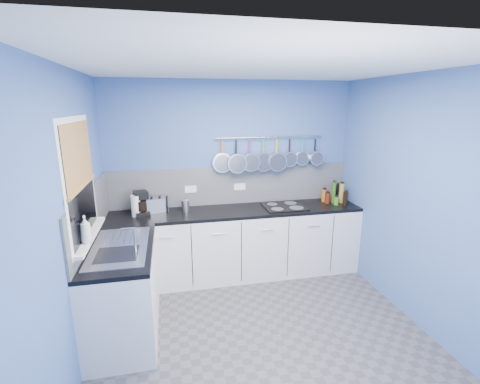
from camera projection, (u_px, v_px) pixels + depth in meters
name	position (u px, v px, depth m)	size (l,w,h in m)	color
floor	(260.00, 332.00, 3.36)	(3.20, 3.00, 0.02)	#47474C
ceiling	(265.00, 64.00, 2.72)	(3.20, 3.00, 0.02)	white
wall_back	(232.00, 178.00, 4.47)	(3.20, 0.02, 2.50)	#3F5E9E
wall_front	(348.00, 308.00, 1.61)	(3.20, 0.02, 2.50)	#3F5E9E
wall_left	(71.00, 225.00, 2.71)	(0.02, 3.00, 2.50)	#3F5E9E
wall_right	(417.00, 202.00, 3.36)	(0.02, 3.00, 2.50)	#3F5E9E
backsplash_back	(232.00, 185.00, 4.47)	(3.20, 0.02, 0.50)	gray
backsplash_left	(91.00, 214.00, 3.31)	(0.02, 1.80, 0.50)	gray
cabinet_run_back	(237.00, 244.00, 4.38)	(3.20, 0.60, 0.86)	silver
worktop_back	(236.00, 211.00, 4.27)	(3.20, 0.60, 0.04)	black
cabinet_run_left	(124.00, 292.00, 3.27)	(0.60, 1.20, 0.86)	silver
worktop_left	(120.00, 249.00, 3.15)	(0.60, 1.20, 0.04)	black
window_frame	(80.00, 181.00, 2.93)	(0.01, 1.00, 1.10)	white
window_glass	(81.00, 181.00, 2.93)	(0.01, 0.90, 1.00)	black
bamboo_blind	(78.00, 155.00, 2.87)	(0.01, 0.90, 0.55)	#CB8E42
window_sill	(90.00, 236.00, 3.06)	(0.10, 0.98, 0.03)	white
sink_unit	(120.00, 246.00, 3.15)	(0.50, 0.95, 0.01)	silver
mixer_tap	(135.00, 240.00, 2.98)	(0.12, 0.08, 0.26)	silver
socket_left	(191.00, 189.00, 4.35)	(0.15, 0.01, 0.09)	white
socket_right	(240.00, 187.00, 4.48)	(0.15, 0.01, 0.09)	white
pot_rail	(270.00, 137.00, 4.38)	(0.02, 0.02, 1.45)	silver
soap_bottle_a	(85.00, 229.00, 2.84)	(0.09, 0.09, 0.24)	white
soap_bottle_b	(86.00, 232.00, 2.87)	(0.08, 0.08, 0.17)	white
paper_towel	(136.00, 206.00, 3.99)	(0.11, 0.11, 0.26)	white
coffee_maker	(141.00, 203.00, 4.02)	(0.16, 0.18, 0.29)	black
toaster	(156.00, 205.00, 4.17)	(0.27, 0.16, 0.18)	silver
canister	(185.00, 205.00, 4.20)	(0.10, 0.10, 0.14)	silver
hob	(284.00, 206.00, 4.38)	(0.53, 0.47, 0.01)	black
pan_0	(222.00, 156.00, 4.30)	(0.25, 0.05, 0.44)	silver
pan_1	(236.00, 155.00, 4.33)	(0.25, 0.12, 0.44)	silver
pan_2	(250.00, 154.00, 4.37)	(0.24, 0.12, 0.43)	silver
pan_3	(263.00, 154.00, 4.41)	(0.25, 0.08, 0.44)	silver
pan_4	(276.00, 154.00, 4.44)	(0.26, 0.10, 0.45)	silver
pan_5	(290.00, 152.00, 4.47)	(0.21, 0.08, 0.40)	silver
pan_6	(302.00, 151.00, 4.51)	(0.19, 0.06, 0.38)	silver
pan_7	(315.00, 151.00, 4.54)	(0.19, 0.11, 0.38)	silver
condiment_0	(338.00, 192.00, 4.66)	(0.05, 0.05, 0.22)	black
condiment_1	(332.00, 194.00, 4.61)	(0.05, 0.05, 0.21)	brown
condiment_2	(324.00, 195.00, 4.61)	(0.07, 0.07, 0.17)	#8C5914
condiment_3	(342.00, 193.00, 4.53)	(0.07, 0.07, 0.27)	olive
condiment_4	(334.00, 192.00, 4.53)	(0.05, 0.05, 0.29)	#265919
condiment_5	(327.00, 198.00, 4.53)	(0.07, 0.07, 0.14)	#4C190C
condiment_6	(345.00, 199.00, 4.44)	(0.06, 0.06, 0.18)	black
condiment_7	(336.00, 201.00, 4.46)	(0.06, 0.06, 0.11)	#3F721E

